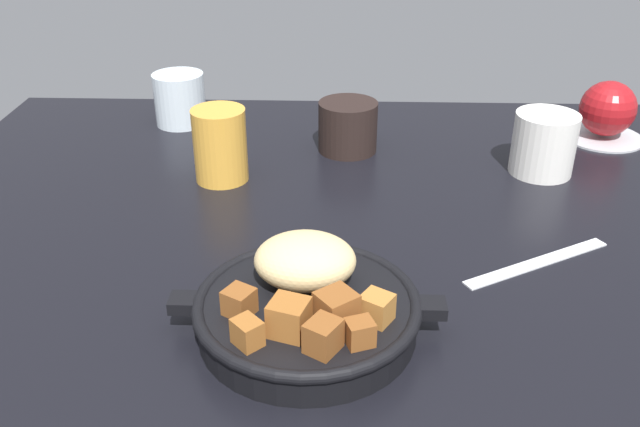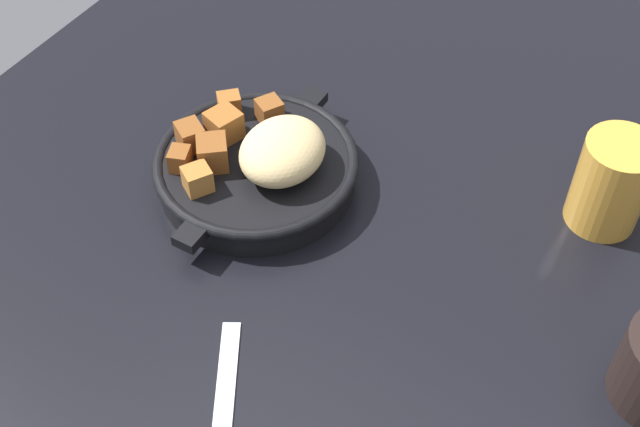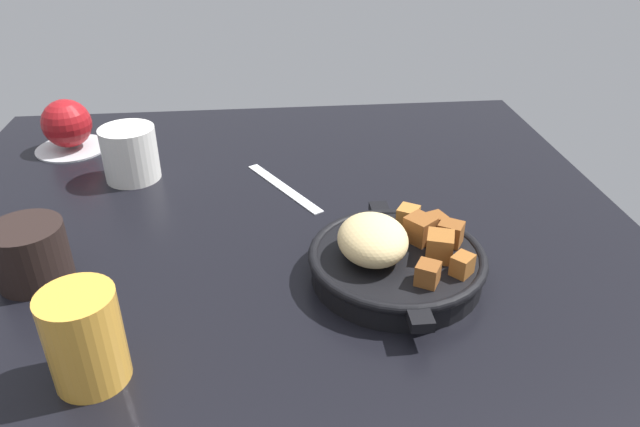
{
  "view_description": "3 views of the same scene",
  "coord_description": "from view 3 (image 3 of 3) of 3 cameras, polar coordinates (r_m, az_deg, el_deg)",
  "views": [
    {
      "loc": [
        -0.85,
        -64.24,
        39.77
      ],
      "look_at": [
        -2.99,
        -1.23,
        5.37
      ],
      "focal_mm": 38.6,
      "sensor_mm": 36.0,
      "label": 1
    },
    {
      "loc": [
        44.76,
        21.56,
        61.94
      ],
      "look_at": [
        0.5,
        -4.05,
        4.82
      ],
      "focal_mm": 47.09,
      "sensor_mm": 36.0,
      "label": 2
    },
    {
      "loc": [
        -59.44,
        0.59,
        41.62
      ],
      "look_at": [
        -1.37,
        -5.16,
        7.84
      ],
      "focal_mm": 33.26,
      "sensor_mm": 36.0,
      "label": 3
    }
  ],
  "objects": [
    {
      "name": "ground_plane",
      "position": [
        0.73,
        -4.15,
        -5.79
      ],
      "size": [
        111.44,
        98.5,
        2.4
      ],
      "primitive_type": "cube",
      "color": "black"
    },
    {
      "name": "cast_iron_skillet",
      "position": [
        0.69,
        7.22,
        -4.26
      ],
      "size": [
        24.98,
        20.73,
        8.05
      ],
      "color": "black",
      "rests_on": "ground_plane"
    },
    {
      "name": "saucer_plate",
      "position": [
        1.11,
        -22.75,
        5.89
      ],
      "size": [
        12.05,
        12.05,
        0.6
      ],
      "primitive_type": "cylinder",
      "color": "#B7BABF",
      "rests_on": "ground_plane"
    },
    {
      "name": "red_apple",
      "position": [
        1.1,
        -23.19,
        7.97
      ],
      "size": [
        8.16,
        8.16,
        8.16
      ],
      "primitive_type": "sphere",
      "color": "maroon",
      "rests_on": "saucer_plate"
    },
    {
      "name": "butter_knife",
      "position": [
        0.9,
        -3.53,
        2.54
      ],
      "size": [
        17.2,
        10.7,
        0.36
      ],
      "primitive_type": "cube",
      "rotation": [
        0.0,
        0.0,
        0.52
      ],
      "color": "silver",
      "rests_on": "ground_plane"
    },
    {
      "name": "coffee_mug_dark",
      "position": [
        0.76,
        -26.12,
        -3.58
      ],
      "size": [
        8.43,
        8.43,
        7.22
      ],
      "primitive_type": "cylinder",
      "color": "black",
      "rests_on": "ground_plane"
    },
    {
      "name": "ceramic_mug_white",
      "position": [
        0.96,
        -17.81,
        5.51
      ],
      "size": [
        8.34,
        8.34,
        8.3
      ],
      "primitive_type": "cylinder",
      "color": "silver",
      "rests_on": "ground_plane"
    },
    {
      "name": "juice_glass_amber",
      "position": [
        0.59,
        -21.7,
        -11.08
      ],
      "size": [
        7.01,
        7.01,
        9.69
      ],
      "primitive_type": "cylinder",
      "color": "gold",
      "rests_on": "ground_plane"
    }
  ]
}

